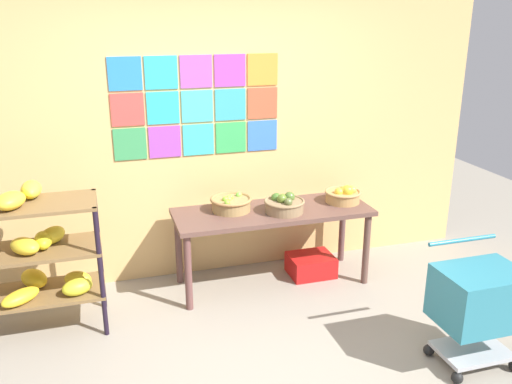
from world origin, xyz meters
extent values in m
plane|color=gray|center=(0.00, 0.00, 0.00)|extent=(9.50, 9.50, 0.00)
cube|color=tan|center=(0.00, 1.78, 1.50)|extent=(5.08, 0.06, 3.00)
cube|color=blue|center=(-0.72, 1.74, 1.86)|extent=(0.27, 0.01, 0.27)
cube|color=#29A4C0|center=(-0.43, 1.74, 1.86)|extent=(0.27, 0.01, 0.27)
cube|color=purple|center=(-0.14, 1.74, 1.86)|extent=(0.27, 0.01, 0.27)
cube|color=purple|center=(0.16, 1.74, 1.86)|extent=(0.27, 0.01, 0.27)
cube|color=orange|center=(0.45, 1.74, 1.86)|extent=(0.27, 0.01, 0.27)
cube|color=#DF433D|center=(-0.72, 1.74, 1.56)|extent=(0.27, 0.01, 0.27)
cube|color=#2AAFBC|center=(-0.43, 1.74, 1.56)|extent=(0.27, 0.01, 0.27)
cube|color=#3EABB9|center=(-0.14, 1.74, 1.56)|extent=(0.27, 0.01, 0.27)
cube|color=teal|center=(0.16, 1.74, 1.56)|extent=(0.27, 0.01, 0.27)
cube|color=#C85133|center=(0.45, 1.74, 1.56)|extent=(0.27, 0.01, 0.27)
cube|color=#379052|center=(-0.72, 1.74, 1.27)|extent=(0.27, 0.01, 0.27)
cube|color=purple|center=(-0.43, 1.74, 1.27)|extent=(0.27, 0.01, 0.27)
cube|color=#34B4B0|center=(-0.14, 1.74, 1.27)|extent=(0.27, 0.01, 0.27)
cube|color=green|center=(0.16, 1.74, 1.27)|extent=(0.27, 0.01, 0.27)
cube|color=blue|center=(0.45, 1.74, 1.27)|extent=(0.27, 0.01, 0.27)
cylinder|color=black|center=(-1.05, 0.90, 0.51)|extent=(0.04, 0.04, 1.03)
cylinder|color=black|center=(-1.05, 1.32, 0.51)|extent=(0.04, 0.04, 1.03)
cube|color=brown|center=(-1.49, 1.11, 0.31)|extent=(0.92, 0.46, 0.03)
ellipsoid|color=yellow|center=(-1.55, 1.22, 0.39)|extent=(0.28, 0.31, 0.13)
ellipsoid|color=gold|center=(-1.23, 1.11, 0.39)|extent=(0.25, 0.21, 0.13)
ellipsoid|color=yellow|center=(-1.23, 0.99, 0.38)|extent=(0.26, 0.20, 0.12)
ellipsoid|color=yellow|center=(-1.62, 0.97, 0.37)|extent=(0.32, 0.30, 0.10)
cube|color=brown|center=(-1.49, 1.11, 0.66)|extent=(0.92, 0.46, 0.02)
ellipsoid|color=yellow|center=(-1.44, 1.12, 0.73)|extent=(0.14, 0.24, 0.12)
ellipsoid|color=yellow|center=(-1.56, 1.04, 0.73)|extent=(0.28, 0.29, 0.12)
ellipsoid|color=yellow|center=(-1.38, 1.19, 0.74)|extent=(0.25, 0.25, 0.13)
cube|color=brown|center=(-1.49, 1.11, 1.02)|extent=(0.92, 0.46, 0.02)
ellipsoid|color=yellow|center=(-1.60, 1.04, 1.09)|extent=(0.27, 0.30, 0.12)
ellipsoid|color=yellow|center=(-1.49, 1.26, 1.09)|extent=(0.15, 0.27, 0.12)
ellipsoid|color=yellow|center=(-1.49, 1.26, 1.09)|extent=(0.15, 0.28, 0.12)
cube|color=brown|center=(0.42, 1.33, 0.68)|extent=(1.72, 0.61, 0.04)
cylinder|color=brown|center=(-0.38, 1.08, 0.33)|extent=(0.06, 0.06, 0.66)
cylinder|color=brown|center=(1.22, 1.08, 0.33)|extent=(0.06, 0.06, 0.66)
cylinder|color=brown|center=(-0.38, 1.58, 0.33)|extent=(0.06, 0.06, 0.66)
cylinder|color=brown|center=(1.22, 1.58, 0.33)|extent=(0.06, 0.06, 0.66)
cylinder|color=olive|center=(0.50, 1.25, 0.75)|extent=(0.33, 0.33, 0.10)
torus|color=olive|center=(0.50, 1.25, 0.80)|extent=(0.35, 0.35, 0.02)
sphere|color=#537222|center=(0.50, 1.31, 0.81)|extent=(0.07, 0.07, 0.07)
sphere|color=#525D30|center=(0.50, 1.17, 0.82)|extent=(0.07, 0.07, 0.07)
sphere|color=#3E6424|center=(0.45, 1.32, 0.81)|extent=(0.10, 0.10, 0.10)
sphere|color=#516923|center=(0.47, 1.25, 0.82)|extent=(0.09, 0.09, 0.09)
sphere|color=#476329|center=(0.56, 1.29, 0.82)|extent=(0.09, 0.09, 0.09)
cylinder|color=#AE824A|center=(1.09, 1.35, 0.75)|extent=(0.30, 0.30, 0.09)
torus|color=#A87D4C|center=(1.09, 1.35, 0.79)|extent=(0.33, 0.33, 0.02)
sphere|color=gold|center=(1.16, 1.32, 0.81)|extent=(0.08, 0.08, 0.08)
sphere|color=gold|center=(1.04, 1.33, 0.80)|extent=(0.08, 0.08, 0.08)
sphere|color=gold|center=(1.09, 1.33, 0.81)|extent=(0.10, 0.10, 0.10)
sphere|color=gold|center=(1.11, 1.34, 0.81)|extent=(0.08, 0.08, 0.08)
sphere|color=gold|center=(1.11, 1.31, 0.81)|extent=(0.10, 0.10, 0.10)
cylinder|color=olive|center=(0.07, 1.42, 0.75)|extent=(0.33, 0.33, 0.10)
torus|color=#9E7140|center=(0.07, 1.42, 0.80)|extent=(0.36, 0.36, 0.03)
sphere|color=#72C640|center=(0.16, 1.49, 0.81)|extent=(0.06, 0.06, 0.06)
sphere|color=#7AC233|center=(0.07, 1.44, 0.81)|extent=(0.05, 0.05, 0.05)
sphere|color=#7EBC2E|center=(0.02, 1.40, 0.81)|extent=(0.06, 0.06, 0.06)
sphere|color=#84BB38|center=(0.05, 1.43, 0.81)|extent=(0.05, 0.05, 0.05)
sphere|color=#85BF3C|center=(0.05, 1.41, 0.81)|extent=(0.05, 0.05, 0.05)
sphere|color=#7EBC30|center=(0.01, 1.31, 0.81)|extent=(0.05, 0.05, 0.05)
cube|color=red|center=(0.81, 1.38, 0.09)|extent=(0.41, 0.33, 0.19)
sphere|color=black|center=(1.15, -0.36, 0.04)|extent=(0.08, 0.08, 0.08)
sphere|color=black|center=(1.15, -0.04, 0.04)|extent=(0.08, 0.08, 0.08)
sphere|color=black|center=(1.61, -0.04, 0.04)|extent=(0.08, 0.08, 0.08)
cube|color=#A5A8AD|center=(1.38, -0.20, 0.10)|extent=(0.48, 0.34, 0.03)
cube|color=teal|center=(1.38, -0.20, 0.52)|extent=(0.56, 0.42, 0.38)
cylinder|color=teal|center=(1.38, 0.04, 0.83)|extent=(0.53, 0.03, 0.03)
camera|label=1|loc=(-0.99, -2.86, 2.34)|focal=38.12mm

